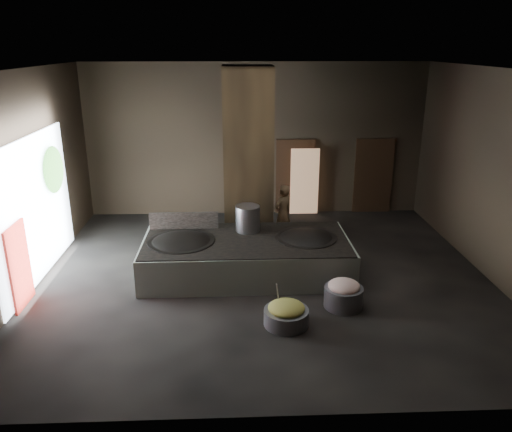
{
  "coord_description": "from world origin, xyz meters",
  "views": [
    {
      "loc": [
        -0.62,
        -10.2,
        4.98
      ],
      "look_at": [
        -0.16,
        0.54,
        1.25
      ],
      "focal_mm": 35.0,
      "sensor_mm": 36.0,
      "label": 1
    }
  ],
  "objects_px": {
    "hearth_platform": "(246,257)",
    "meat_basin": "(343,297)",
    "wok_right": "(306,241)",
    "veg_basin": "(286,317)",
    "stock_pot": "(248,218)",
    "wok_left": "(181,244)",
    "cook": "(283,213)"
  },
  "relations": [
    {
      "from": "hearth_platform",
      "to": "meat_basin",
      "type": "bearing_deg",
      "value": -41.14
    },
    {
      "from": "cook",
      "to": "meat_basin",
      "type": "bearing_deg",
      "value": 65.09
    },
    {
      "from": "veg_basin",
      "to": "meat_basin",
      "type": "relative_size",
      "value": 1.1
    },
    {
      "from": "stock_pot",
      "to": "veg_basin",
      "type": "height_order",
      "value": "stock_pot"
    },
    {
      "from": "meat_basin",
      "to": "stock_pot",
      "type": "bearing_deg",
      "value": 130.3
    },
    {
      "from": "wok_right",
      "to": "stock_pot",
      "type": "bearing_deg",
      "value": 158.96
    },
    {
      "from": "stock_pot",
      "to": "wok_right",
      "type": "bearing_deg",
      "value": -21.04
    },
    {
      "from": "hearth_platform",
      "to": "meat_basin",
      "type": "relative_size",
      "value": 6.03
    },
    {
      "from": "hearth_platform",
      "to": "wok_right",
      "type": "xyz_separation_m",
      "value": [
        1.35,
        0.05,
        0.35
      ]
    },
    {
      "from": "wok_right",
      "to": "hearth_platform",
      "type": "bearing_deg",
      "value": -177.88
    },
    {
      "from": "wok_left",
      "to": "veg_basin",
      "type": "height_order",
      "value": "wok_left"
    },
    {
      "from": "wok_left",
      "to": "cook",
      "type": "bearing_deg",
      "value": 38.81
    },
    {
      "from": "wok_left",
      "to": "stock_pot",
      "type": "bearing_deg",
      "value": 21.8
    },
    {
      "from": "veg_basin",
      "to": "stock_pot",
      "type": "bearing_deg",
      "value": 102.86
    },
    {
      "from": "cook",
      "to": "veg_basin",
      "type": "distance_m",
      "value": 4.23
    },
    {
      "from": "hearth_platform",
      "to": "veg_basin",
      "type": "height_order",
      "value": "hearth_platform"
    },
    {
      "from": "wok_right",
      "to": "stock_pot",
      "type": "relative_size",
      "value": 2.25
    },
    {
      "from": "hearth_platform",
      "to": "meat_basin",
      "type": "xyz_separation_m",
      "value": [
        1.89,
        -1.62,
        -0.19
      ]
    },
    {
      "from": "veg_basin",
      "to": "meat_basin",
      "type": "bearing_deg",
      "value": 27.53
    },
    {
      "from": "cook",
      "to": "veg_basin",
      "type": "height_order",
      "value": "cook"
    },
    {
      "from": "hearth_platform",
      "to": "cook",
      "type": "xyz_separation_m",
      "value": [
        1.01,
        1.93,
        0.37
      ]
    },
    {
      "from": "wok_right",
      "to": "cook",
      "type": "distance_m",
      "value": 1.91
    },
    {
      "from": "wok_right",
      "to": "meat_basin",
      "type": "distance_m",
      "value": 1.84
    },
    {
      "from": "veg_basin",
      "to": "meat_basin",
      "type": "xyz_separation_m",
      "value": [
        1.2,
        0.63,
        0.06
      ]
    },
    {
      "from": "veg_basin",
      "to": "wok_left",
      "type": "bearing_deg",
      "value": 134.22
    },
    {
      "from": "wok_left",
      "to": "meat_basin",
      "type": "relative_size",
      "value": 1.9
    },
    {
      "from": "wok_right",
      "to": "meat_basin",
      "type": "height_order",
      "value": "wok_right"
    },
    {
      "from": "wok_right",
      "to": "cook",
      "type": "relative_size",
      "value": 0.88
    },
    {
      "from": "hearth_platform",
      "to": "stock_pot",
      "type": "height_order",
      "value": "stock_pot"
    },
    {
      "from": "wok_right",
      "to": "meat_basin",
      "type": "xyz_separation_m",
      "value": [
        0.54,
        -1.67,
        -0.54
      ]
    },
    {
      "from": "cook",
      "to": "meat_basin",
      "type": "distance_m",
      "value": 3.7
    },
    {
      "from": "wok_right",
      "to": "stock_pot",
      "type": "height_order",
      "value": "stock_pot"
    }
  ]
}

